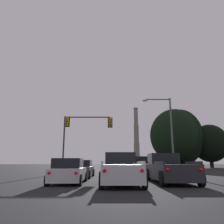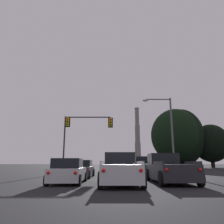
{
  "view_description": "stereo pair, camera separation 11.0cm",
  "coord_description": "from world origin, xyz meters",
  "px_view_note": "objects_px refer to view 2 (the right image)",
  "views": [
    {
      "loc": [
        -0.37,
        -0.72,
        1.16
      ],
      "look_at": [
        -0.17,
        33.69,
        9.26
      ],
      "focal_mm": 35.0,
      "sensor_mm": 36.0,
      "label": 1
    },
    {
      "loc": [
        -0.26,
        -0.72,
        1.16
      ],
      "look_at": [
        -0.17,
        33.69,
        9.26
      ],
      "focal_mm": 35.0,
      "sensor_mm": 36.0,
      "label": 2
    }
  ],
  "objects_px": {
    "street_lamp": "(167,126)",
    "smokestack": "(137,142)",
    "pickup_truck_right_lane_front": "(146,167)",
    "pickup_truck_center_lane_second": "(120,170)",
    "sedan_left_lane_front": "(81,169)",
    "traffic_light_overhead_left": "(80,129)",
    "hatchback_left_lane_second": "(68,172)",
    "pickup_truck_right_lane_second": "(168,169)"
  },
  "relations": [
    {
      "from": "street_lamp",
      "to": "smokestack",
      "type": "distance_m",
      "value": 148.11
    },
    {
      "from": "pickup_truck_center_lane_second",
      "to": "smokestack",
      "type": "bearing_deg",
      "value": 83.52
    },
    {
      "from": "sedan_left_lane_front",
      "to": "street_lamp",
      "type": "distance_m",
      "value": 10.78
    },
    {
      "from": "pickup_truck_right_lane_front",
      "to": "street_lamp",
      "type": "xyz_separation_m",
      "value": [
        2.86,
        2.65,
        4.36
      ]
    },
    {
      "from": "pickup_truck_right_lane_front",
      "to": "smokestack",
      "type": "relative_size",
      "value": 0.12
    },
    {
      "from": "street_lamp",
      "to": "hatchback_left_lane_second",
      "type": "bearing_deg",
      "value": -130.0
    },
    {
      "from": "pickup_truck_right_lane_second",
      "to": "traffic_light_overhead_left",
      "type": "height_order",
      "value": "traffic_light_overhead_left"
    },
    {
      "from": "sedan_left_lane_front",
      "to": "smokestack",
      "type": "xyz_separation_m",
      "value": [
        22.67,
        151.38,
        16.9
      ]
    },
    {
      "from": "street_lamp",
      "to": "pickup_truck_right_lane_second",
      "type": "bearing_deg",
      "value": -104.88
    },
    {
      "from": "pickup_truck_right_lane_second",
      "to": "pickup_truck_center_lane_second",
      "type": "relative_size",
      "value": 1.0
    },
    {
      "from": "street_lamp",
      "to": "pickup_truck_center_lane_second",
      "type": "bearing_deg",
      "value": -117.35
    },
    {
      "from": "pickup_truck_right_lane_front",
      "to": "traffic_light_overhead_left",
      "type": "height_order",
      "value": "traffic_light_overhead_left"
    },
    {
      "from": "pickup_truck_right_lane_second",
      "to": "hatchback_left_lane_second",
      "type": "xyz_separation_m",
      "value": [
        -6.1,
        -0.63,
        -0.14
      ]
    },
    {
      "from": "hatchback_left_lane_second",
      "to": "street_lamp",
      "type": "bearing_deg",
      "value": 48.83
    },
    {
      "from": "pickup_truck_right_lane_second",
      "to": "hatchback_left_lane_second",
      "type": "relative_size",
      "value": 1.33
    },
    {
      "from": "sedan_left_lane_front",
      "to": "hatchback_left_lane_second",
      "type": "bearing_deg",
      "value": -89.37
    },
    {
      "from": "pickup_truck_center_lane_second",
      "to": "street_lamp",
      "type": "distance_m",
      "value": 12.98
    },
    {
      "from": "pickup_truck_center_lane_second",
      "to": "street_lamp",
      "type": "bearing_deg",
      "value": 63.24
    },
    {
      "from": "traffic_light_overhead_left",
      "to": "smokestack",
      "type": "height_order",
      "value": "smokestack"
    },
    {
      "from": "pickup_truck_right_lane_second",
      "to": "pickup_truck_right_lane_front",
      "type": "bearing_deg",
      "value": 92.64
    },
    {
      "from": "pickup_truck_right_lane_front",
      "to": "sedan_left_lane_front",
      "type": "relative_size",
      "value": 1.17
    },
    {
      "from": "traffic_light_overhead_left",
      "to": "pickup_truck_right_lane_front",
      "type": "bearing_deg",
      "value": -35.49
    },
    {
      "from": "sedan_left_lane_front",
      "to": "street_lamp",
      "type": "height_order",
      "value": "street_lamp"
    },
    {
      "from": "hatchback_left_lane_second",
      "to": "pickup_truck_right_lane_front",
      "type": "bearing_deg",
      "value": 51.75
    },
    {
      "from": "pickup_truck_center_lane_second",
      "to": "sedan_left_lane_front",
      "type": "relative_size",
      "value": 1.17
    },
    {
      "from": "pickup_truck_center_lane_second",
      "to": "smokestack",
      "type": "relative_size",
      "value": 0.12
    },
    {
      "from": "traffic_light_overhead_left",
      "to": "smokestack",
      "type": "distance_m",
      "value": 147.03
    },
    {
      "from": "pickup_truck_right_lane_front",
      "to": "traffic_light_overhead_left",
      "type": "xyz_separation_m",
      "value": [
        -7.06,
        5.04,
        4.37
      ]
    },
    {
      "from": "pickup_truck_center_lane_second",
      "to": "sedan_left_lane_front",
      "type": "bearing_deg",
      "value": 116.48
    },
    {
      "from": "hatchback_left_lane_second",
      "to": "pickup_truck_right_lane_front",
      "type": "height_order",
      "value": "pickup_truck_right_lane_front"
    },
    {
      "from": "sedan_left_lane_front",
      "to": "smokestack",
      "type": "bearing_deg",
      "value": 81.74
    },
    {
      "from": "hatchback_left_lane_second",
      "to": "pickup_truck_right_lane_front",
      "type": "xyz_separation_m",
      "value": [
        5.82,
        7.71,
        0.14
      ]
    },
    {
      "from": "pickup_truck_right_lane_front",
      "to": "smokestack",
      "type": "height_order",
      "value": "smokestack"
    },
    {
      "from": "pickup_truck_center_lane_second",
      "to": "sedan_left_lane_front",
      "type": "height_order",
      "value": "pickup_truck_center_lane_second"
    },
    {
      "from": "pickup_truck_right_lane_second",
      "to": "pickup_truck_center_lane_second",
      "type": "height_order",
      "value": "same"
    },
    {
      "from": "hatchback_left_lane_second",
      "to": "pickup_truck_center_lane_second",
      "type": "bearing_deg",
      "value": -10.46
    },
    {
      "from": "pickup_truck_right_lane_front",
      "to": "pickup_truck_center_lane_second",
      "type": "xyz_separation_m",
      "value": [
        -2.75,
        -8.21,
        0.0
      ]
    },
    {
      "from": "pickup_truck_right_lane_front",
      "to": "street_lamp",
      "type": "relative_size",
      "value": 0.66
    },
    {
      "from": "pickup_truck_right_lane_second",
      "to": "traffic_light_overhead_left",
      "type": "relative_size",
      "value": 0.82
    },
    {
      "from": "sedan_left_lane_front",
      "to": "street_lamp",
      "type": "bearing_deg",
      "value": 27.29
    },
    {
      "from": "sedan_left_lane_front",
      "to": "street_lamp",
      "type": "xyz_separation_m",
      "value": [
        8.73,
        4.45,
        4.49
      ]
    },
    {
      "from": "pickup_truck_right_lane_front",
      "to": "street_lamp",
      "type": "distance_m",
      "value": 5.85
    }
  ]
}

